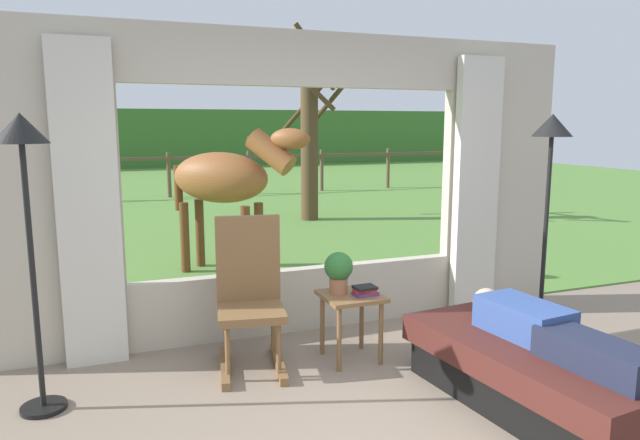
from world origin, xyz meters
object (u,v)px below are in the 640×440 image
(floor_lamp_right, at_px, (550,159))
(side_table, at_px, (351,306))
(floor_lamp_left, at_px, (24,174))
(recliner_sofa, at_px, (537,372))
(book_stack, at_px, (365,291))
(horse, at_px, (226,179))
(pasture_tree, at_px, (311,130))
(reclining_person, at_px, (545,330))
(potted_plant, at_px, (339,270))
(rocking_chair, at_px, (250,294))

(floor_lamp_right, bearing_deg, side_table, 174.15)
(side_table, xyz_separation_m, floor_lamp_left, (-2.15, -0.03, 1.08))
(recliner_sofa, height_order, book_stack, book_stack)
(horse, bearing_deg, floor_lamp_right, 76.75)
(recliner_sofa, relative_size, pasture_tree, 0.51)
(side_table, height_order, floor_lamp_left, floor_lamp_left)
(recliner_sofa, relative_size, reclining_person, 1.24)
(recliner_sofa, bearing_deg, reclining_person, -95.99)
(recliner_sofa, height_order, floor_lamp_right, floor_lamp_right)
(potted_plant, relative_size, floor_lamp_left, 0.17)
(rocking_chair, xyz_separation_m, floor_lamp_right, (2.41, -0.36, 0.97))
(reclining_person, distance_m, floor_lamp_left, 3.32)
(side_table, relative_size, potted_plant, 1.63)
(horse, relative_size, pasture_tree, 0.50)
(recliner_sofa, height_order, floor_lamp_left, floor_lamp_left)
(potted_plant, relative_size, pasture_tree, 0.09)
(recliner_sofa, xyz_separation_m, horse, (-1.15, 3.96, 0.94))
(rocking_chair, bearing_deg, recliner_sofa, -29.33)
(rocking_chair, distance_m, book_stack, 0.87)
(floor_lamp_right, bearing_deg, potted_plant, 172.48)
(recliner_sofa, relative_size, potted_plant, 5.58)
(book_stack, relative_size, floor_lamp_left, 0.10)
(book_stack, distance_m, floor_lamp_right, 1.86)
(side_table, bearing_deg, floor_lamp_right, -5.85)
(reclining_person, relative_size, horse, 0.83)
(horse, bearing_deg, pasture_tree, -171.08)
(side_table, xyz_separation_m, book_stack, (0.09, -0.06, 0.13))
(horse, bearing_deg, book_stack, 51.52)
(potted_plant, bearing_deg, pasture_tree, 71.67)
(rocking_chair, relative_size, book_stack, 6.03)
(rocking_chair, bearing_deg, floor_lamp_left, -160.90)
(potted_plant, xyz_separation_m, pasture_tree, (2.04, 6.15, 0.98))
(rocking_chair, height_order, side_table, rocking_chair)
(recliner_sofa, bearing_deg, book_stack, 119.29)
(potted_plant, distance_m, horse, 2.86)
(horse, bearing_deg, recliner_sofa, 59.56)
(reclining_person, bearing_deg, horse, 100.03)
(book_stack, xyz_separation_m, horse, (-0.42, 2.93, 0.60))
(rocking_chair, height_order, floor_lamp_left, floor_lamp_left)
(floor_lamp_left, distance_m, floor_lamp_right, 3.82)
(potted_plant, relative_size, book_stack, 1.72)
(side_table, xyz_separation_m, floor_lamp_right, (1.67, -0.17, 1.09))
(reclining_person, xyz_separation_m, potted_plant, (-0.90, 1.20, 0.18))
(rocking_chair, xyz_separation_m, book_stack, (0.83, -0.25, 0.01))
(pasture_tree, bearing_deg, book_stack, -106.62)
(horse, xyz_separation_m, pasture_tree, (2.29, 3.34, 0.53))
(recliner_sofa, xyz_separation_m, reclining_person, (-0.00, -0.05, 0.30))
(recliner_sofa, distance_m, book_stack, 1.31)
(recliner_sofa, distance_m, reclining_person, 0.31)
(reclining_person, bearing_deg, pasture_tree, 75.20)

